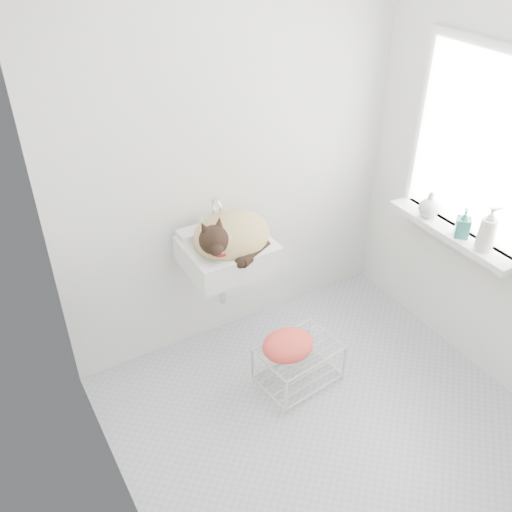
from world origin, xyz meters
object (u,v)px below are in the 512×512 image
wire_rack (298,363)px  bottle_c (427,216)px  sink (227,242)px  bottle_b (460,236)px  bottle_a (482,249)px  cat (230,237)px

wire_rack → bottle_c: size_ratio=2.77×
sink → bottle_b: bearing=-27.6°
wire_rack → bottle_b: bottle_b is taller
bottle_a → bottle_c: (0.00, 0.42, 0.00)m
wire_rack → bottle_b: (0.95, -0.20, 0.70)m
sink → cat: 0.05m
cat → bottle_b: cat is taller
sink → bottle_a: 1.42m
cat → sink: bearing=113.6°
bottle_a → sink: bearing=146.7°
cat → bottle_a: bearing=-42.1°
bottle_a → bottle_b: bottle_a is taller
bottle_a → bottle_b: 0.16m
cat → wire_rack: 0.87m
wire_rack → bottle_a: bearing=-20.6°
cat → wire_rack: bearing=-70.0°
cat → bottle_c: bearing=-25.2°
bottle_b → bottle_a: bearing=-90.0°
wire_rack → bottle_a: bottle_a is taller
cat → bottle_a: cat is taller
wire_rack → bottle_a: size_ratio=2.03×
sink → bottle_b: 1.34m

